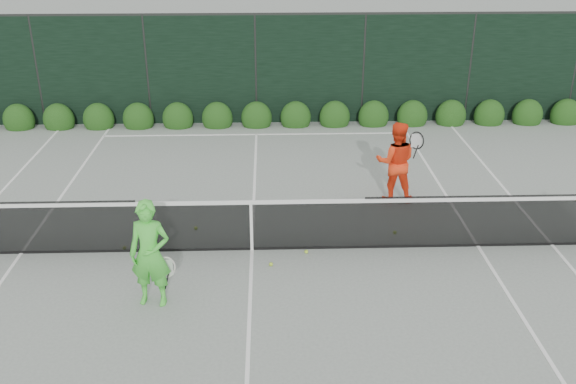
{
  "coord_description": "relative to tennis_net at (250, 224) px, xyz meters",
  "views": [
    {
      "loc": [
        0.32,
        -10.15,
        5.66
      ],
      "look_at": [
        0.66,
        0.3,
        1.0
      ],
      "focal_mm": 40.0,
      "sensor_mm": 36.0,
      "label": 1
    }
  ],
  "objects": [
    {
      "name": "ground",
      "position": [
        0.02,
        0.0,
        -0.53
      ],
      "size": [
        80.0,
        80.0,
        0.0
      ],
      "primitive_type": "plane",
      "color": "gray",
      "rests_on": "ground"
    },
    {
      "name": "tennis_net",
      "position": [
        0.0,
        0.0,
        0.0
      ],
      "size": [
        12.9,
        0.1,
        1.07
      ],
      "color": "black",
      "rests_on": "ground"
    },
    {
      "name": "player_woman",
      "position": [
        -1.47,
        -1.62,
        0.33
      ],
      "size": [
        0.69,
        0.49,
        1.73
      ],
      "rotation": [
        0.0,
        0.0,
        -0.13
      ],
      "color": "#4CD73F",
      "rests_on": "ground"
    },
    {
      "name": "player_man",
      "position": [
        2.96,
        2.08,
        0.32
      ],
      "size": [
        0.94,
        0.74,
        1.71
      ],
      "rotation": [
        0.0,
        0.0,
        3.02
      ],
      "color": "#FF3B15",
      "rests_on": "ground"
    },
    {
      "name": "court_lines",
      "position": [
        0.02,
        0.0,
        -0.53
      ],
      "size": [
        11.03,
        23.83,
        0.01
      ],
      "color": "white",
      "rests_on": "ground"
    },
    {
      "name": "windscreen_fence",
      "position": [
        0.02,
        -2.71,
        0.98
      ],
      "size": [
        32.0,
        21.07,
        3.06
      ],
      "color": "black",
      "rests_on": "ground"
    },
    {
      "name": "hedge_row",
      "position": [
        0.02,
        7.15,
        -0.3
      ],
      "size": [
        31.66,
        0.65,
        0.94
      ],
      "color": "#14350E",
      "rests_on": "ground"
    },
    {
      "name": "tennis_balls",
      "position": [
        0.14,
        0.14,
        -0.5
      ],
      "size": [
        5.06,
        1.48,
        0.07
      ],
      "color": "#AFD830",
      "rests_on": "ground"
    }
  ]
}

